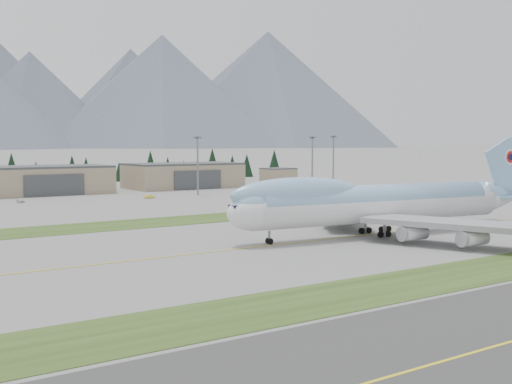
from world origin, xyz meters
TOP-DOWN VIEW (x-y plane):
  - ground at (0.00, 0.00)m, footprint 7000.00×7000.00m
  - grass_strip_near at (0.00, -38.00)m, footprint 400.00×14.00m
  - grass_strip_far at (0.00, 45.00)m, footprint 400.00×18.00m
  - taxiway_line_main at (0.00, 0.00)m, footprint 400.00×0.40m
  - boeing_747_freighter at (12.03, -1.60)m, footprint 80.57×68.89m
  - hangar_center at (-15.00, 149.90)m, footprint 48.00×26.60m
  - hangar_right at (45.00, 149.90)m, footprint 48.00×26.60m
  - control_shed at (95.00, 148.00)m, footprint 14.00×12.00m
  - floodlight_masts at (2.84, 109.73)m, footprint 201.00×8.48m
  - service_vehicle_a at (-31.90, 118.23)m, footprint 2.19×4.10m
  - service_vehicle_b at (9.87, 108.48)m, footprint 4.12×2.00m
  - service_vehicle_c at (71.96, 133.07)m, footprint 1.65×3.66m
  - conifer_belt at (5.19, 210.92)m, footprint 281.10×15.42m

SIDE VIEW (x-z plane):
  - ground at x=0.00m, z-range 0.00..0.00m
  - grass_strip_near at x=0.00m, z-range -0.04..0.04m
  - grass_strip_far at x=0.00m, z-range -0.04..0.04m
  - taxiway_line_main at x=0.00m, z-range -0.01..0.01m
  - service_vehicle_a at x=-31.90m, z-range -0.66..0.66m
  - service_vehicle_b at x=9.87m, z-range -0.65..0.65m
  - service_vehicle_c at x=71.96m, z-range -0.52..0.52m
  - control_shed at x=95.00m, z-range 0.00..7.60m
  - hangar_center at x=-15.00m, z-range -0.01..10.79m
  - hangar_right at x=45.00m, z-range -0.01..10.79m
  - boeing_747_freighter at x=12.03m, z-range -3.60..17.55m
  - conifer_belt at x=5.19m, z-range -1.28..15.42m
  - floodlight_masts at x=2.84m, z-range 3.77..28.08m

